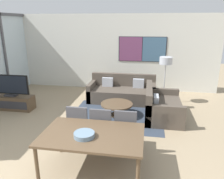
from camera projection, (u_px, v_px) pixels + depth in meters
name	position (u px, v px, depth m)	size (l,w,h in m)	color
wall_back	(112.00, 52.00, 8.22)	(7.88, 0.09, 2.80)	silver
area_rug	(117.00, 115.00, 6.11)	(2.52, 2.09, 0.01)	#333D4C
tv_console	(12.00, 102.00, 6.52)	(1.30, 0.44, 0.41)	brown
television	(10.00, 85.00, 6.37)	(1.18, 0.20, 0.64)	#2D2D33
sofa_main	(122.00, 92.00, 7.23)	(2.16, 0.96, 0.84)	#51473D
sofa_side	(160.00, 107.00, 5.96)	(0.96, 1.55, 0.84)	#51473D
coffee_table	(117.00, 106.00, 6.03)	(0.88, 0.88, 0.36)	brown
dining_table	(93.00, 137.00, 3.65)	(1.70, 1.07, 0.73)	brown
dining_chair_left	(79.00, 123.00, 4.50)	(0.46, 0.46, 0.91)	#4C4C51
dining_chair_centre	(102.00, 126.00, 4.38)	(0.46, 0.46, 0.91)	#4C4C51
dining_chair_right	(126.00, 128.00, 4.31)	(0.46, 0.46, 0.91)	#4C4C51
fruit_bowl	(84.00, 134.00, 3.51)	(0.34, 0.34, 0.08)	slate
floor_lamp	(166.00, 64.00, 6.69)	(0.39, 0.39, 1.49)	#2D2D33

